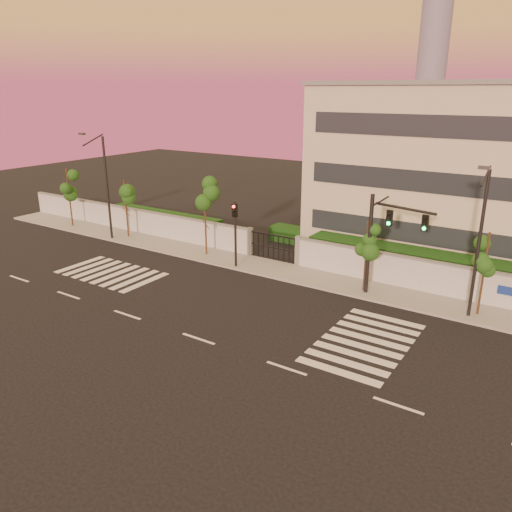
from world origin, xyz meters
name	(u,v)px	position (x,y,z in m)	size (l,w,h in m)	color
ground	(199,339)	(0.00, 0.00, 0.00)	(120.00, 120.00, 0.00)	black
sidewalk	(300,275)	(0.00, 10.50, 0.07)	(60.00, 3.00, 0.15)	gray
perimeter_wall	(313,255)	(0.10, 12.00, 1.07)	(60.00, 0.36, 2.20)	#ABADB2
hedge_row	(343,251)	(1.17, 14.74, 0.82)	(41.00, 4.25, 1.80)	#133810
institutional_building	(492,171)	(9.00, 21.99, 6.16)	(24.40, 12.40, 12.25)	beige
road_markings	(219,305)	(-1.58, 3.76, 0.01)	(57.00, 7.62, 0.02)	silver
street_tree_a	(68,184)	(-22.86, 10.24, 3.85)	(1.63, 1.29, 5.24)	#382314
street_tree_b	(126,195)	(-16.09, 10.54, 3.57)	(1.64, 1.30, 4.85)	#382314
street_tree_c	(205,200)	(-7.76, 10.41, 4.20)	(1.62, 1.29, 5.71)	#382314
street_tree_d	(367,240)	(4.57, 10.10, 3.31)	(1.44, 1.14, 4.50)	#382314
street_tree_e	(487,255)	(11.00, 10.30, 3.47)	(1.49, 1.19, 4.72)	#382314
traffic_signal_main	(383,235)	(5.53, 9.88, 3.85)	(3.81, 1.06, 6.09)	black
traffic_signal_secondary	(235,226)	(-4.41, 9.37, 2.99)	(0.37, 0.35, 4.70)	black
streetlight_west	(105,183)	(-16.91, 9.28, 4.68)	(0.52, 2.08, 8.66)	black
streetlight_east	(479,238)	(10.61, 9.64, 4.51)	(0.50, 2.01, 8.35)	black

